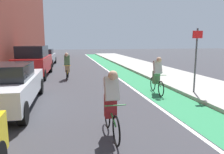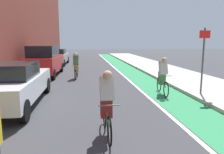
% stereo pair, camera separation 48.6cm
% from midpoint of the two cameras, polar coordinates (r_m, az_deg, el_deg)
% --- Properties ---
extents(ground_plane, '(90.60, 90.60, 0.00)m').
position_cam_midpoint_polar(ground_plane, '(14.61, -5.05, 0.51)').
color(ground_plane, '#38383D').
extents(bike_lane_paint, '(1.60, 41.18, 0.00)m').
position_cam_midpoint_polar(bike_lane_paint, '(17.00, 5.32, 1.77)').
color(bike_lane_paint, '#2D8451').
rests_on(bike_lane_paint, ground).
extents(lane_divider_stripe, '(0.12, 41.18, 0.00)m').
position_cam_midpoint_polar(lane_divider_stripe, '(16.82, 2.33, 1.73)').
color(lane_divider_stripe, white).
rests_on(lane_divider_stripe, ground).
extents(sidewalk_right, '(3.48, 41.18, 0.14)m').
position_cam_midpoint_polar(sidewalk_right, '(17.72, 13.36, 2.10)').
color(sidewalk_right, '#A8A59E').
rests_on(sidewalk_right, ground).
extents(parked_sedan_white, '(1.99, 4.73, 1.53)m').
position_cam_midpoint_polar(parked_sedan_white, '(8.28, -23.49, -1.64)').
color(parked_sedan_white, silver).
rests_on(parked_sedan_white, ground).
extents(parked_suv_red, '(1.97, 4.63, 1.98)m').
position_cam_midpoint_polar(parked_suv_red, '(14.77, -16.46, 4.22)').
color(parked_suv_red, red).
rests_on(parked_suv_red, ground).
extents(parked_sedan_silver, '(1.98, 4.44, 1.53)m').
position_cam_midpoint_polar(parked_sedan_silver, '(21.47, -13.66, 5.25)').
color(parked_sedan_silver, '#9EA0A8').
rests_on(parked_sedan_silver, ground).
extents(cyclist_mid, '(0.48, 1.73, 1.62)m').
position_cam_midpoint_polar(cyclist_mid, '(5.18, 1.30, -6.93)').
color(cyclist_mid, black).
rests_on(cyclist_mid, ground).
extents(cyclist_trailing, '(0.48, 1.70, 1.60)m').
position_cam_midpoint_polar(cyclist_trailing, '(9.52, 14.65, 0.56)').
color(cyclist_trailing, black).
rests_on(cyclist_trailing, ground).
extents(cyclist_far, '(0.48, 1.67, 1.59)m').
position_cam_midpoint_polar(cyclist_far, '(13.25, -8.43, 3.20)').
color(cyclist_far, black).
rests_on(cyclist_far, ground).
extents(street_sign_post, '(0.44, 0.07, 2.64)m').
position_cam_midpoint_polar(street_sign_post, '(9.50, 24.32, 5.27)').
color(street_sign_post, '#4C4C51').
rests_on(street_sign_post, sidewalk_right).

